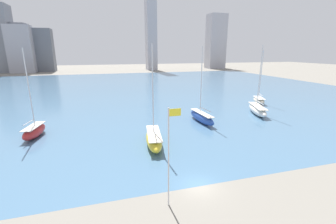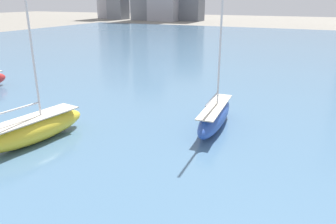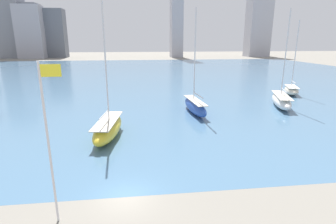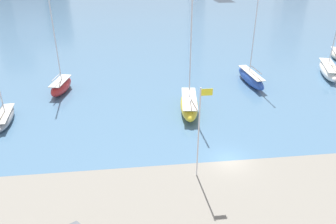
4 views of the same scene
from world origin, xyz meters
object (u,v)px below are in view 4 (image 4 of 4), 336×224
(sailboat_yellow, at_px, (189,104))
(sailboat_red, at_px, (61,86))
(sailboat_gray, at_px, (5,117))
(sailboat_blue, at_px, (251,78))
(flag_pole, at_px, (199,130))
(sailboat_white, at_px, (328,70))

(sailboat_yellow, bearing_deg, sailboat_red, 162.44)
(sailboat_gray, relative_size, sailboat_blue, 1.03)
(flag_pole, height_order, sailboat_gray, sailboat_gray)
(sailboat_gray, height_order, sailboat_blue, sailboat_gray)
(sailboat_gray, bearing_deg, flag_pole, -36.59)
(sailboat_yellow, distance_m, sailboat_blue, 15.79)
(flag_pole, relative_size, sailboat_white, 0.62)
(flag_pole, xyz_separation_m, sailboat_yellow, (1.71, 14.93, -4.38))
(sailboat_blue, bearing_deg, sailboat_red, 175.43)
(sailboat_white, height_order, sailboat_blue, sailboat_white)
(flag_pole, height_order, sailboat_yellow, sailboat_yellow)
(sailboat_white, distance_m, sailboat_red, 48.56)
(flag_pole, relative_size, sailboat_red, 0.65)
(flag_pole, xyz_separation_m, sailboat_blue, (14.38, 24.36, -4.38))
(sailboat_white, relative_size, sailboat_gray, 1.00)
(sailboat_yellow, xyz_separation_m, sailboat_gray, (-25.91, -0.34, -0.26))
(sailboat_yellow, relative_size, sailboat_red, 1.04)
(flag_pole, bearing_deg, sailboat_gray, 148.91)
(sailboat_red, bearing_deg, sailboat_gray, -109.96)
(sailboat_white, xyz_separation_m, sailboat_red, (-48.51, -2.26, 0.04))
(sailboat_white, bearing_deg, sailboat_gray, -148.41)
(sailboat_blue, bearing_deg, flag_pole, -125.05)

